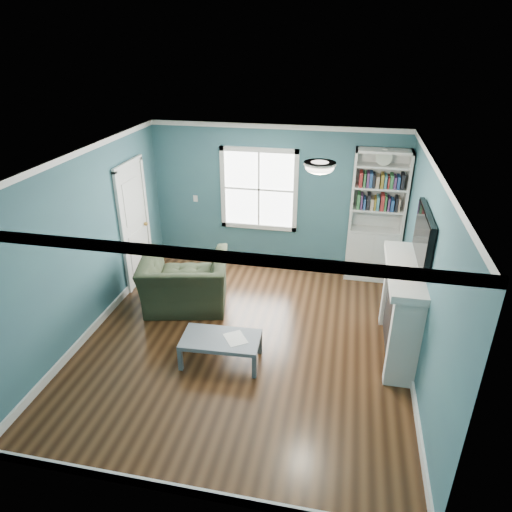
# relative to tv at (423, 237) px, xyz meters

# --- Properties ---
(floor) EXTENTS (5.00, 5.00, 0.00)m
(floor) POSITION_rel_tv_xyz_m (-2.20, -0.20, -1.72)
(floor) COLOR black
(floor) RESTS_ON ground
(room_walls) EXTENTS (5.00, 5.00, 5.00)m
(room_walls) POSITION_rel_tv_xyz_m (-2.20, -0.20, -0.14)
(room_walls) COLOR #34596A
(room_walls) RESTS_ON ground
(trim) EXTENTS (4.50, 5.00, 2.60)m
(trim) POSITION_rel_tv_xyz_m (-2.20, -0.20, -0.49)
(trim) COLOR white
(trim) RESTS_ON ground
(window) EXTENTS (1.40, 0.06, 1.50)m
(window) POSITION_rel_tv_xyz_m (-2.50, 2.29, -0.27)
(window) COLOR white
(window) RESTS_ON room_walls
(bookshelf) EXTENTS (0.90, 0.35, 2.31)m
(bookshelf) POSITION_rel_tv_xyz_m (-0.43, 2.10, -0.80)
(bookshelf) COLOR silver
(bookshelf) RESTS_ON ground
(fireplace) EXTENTS (0.44, 1.58, 1.30)m
(fireplace) POSITION_rel_tv_xyz_m (-0.12, 0.00, -1.09)
(fireplace) COLOR black
(fireplace) RESTS_ON ground
(tv) EXTENTS (0.06, 1.10, 0.65)m
(tv) POSITION_rel_tv_xyz_m (0.00, 0.00, 0.00)
(tv) COLOR black
(tv) RESTS_ON fireplace
(door) EXTENTS (0.12, 0.98, 2.17)m
(door) POSITION_rel_tv_xyz_m (-4.42, 1.20, -0.65)
(door) COLOR silver
(door) RESTS_ON ground
(ceiling_fixture) EXTENTS (0.38, 0.38, 0.15)m
(ceiling_fixture) POSITION_rel_tv_xyz_m (-1.30, -0.10, 0.82)
(ceiling_fixture) COLOR white
(ceiling_fixture) RESTS_ON room_walls
(light_switch) EXTENTS (0.08, 0.01, 0.12)m
(light_switch) POSITION_rel_tv_xyz_m (-3.70, 2.28, -0.52)
(light_switch) COLOR white
(light_switch) RESTS_ON room_walls
(recliner) EXTENTS (1.46, 1.12, 1.14)m
(recliner) POSITION_rel_tv_xyz_m (-3.32, 0.51, -1.15)
(recliner) COLOR #252E1D
(recliner) RESTS_ON ground
(coffee_table) EXTENTS (1.05, 0.61, 0.37)m
(coffee_table) POSITION_rel_tv_xyz_m (-2.41, -0.70, -1.40)
(coffee_table) COLOR #515961
(coffee_table) RESTS_ON ground
(paper_sheet) EXTENTS (0.38, 0.39, 0.00)m
(paper_sheet) POSITION_rel_tv_xyz_m (-2.22, -0.68, -1.35)
(paper_sheet) COLOR white
(paper_sheet) RESTS_ON coffee_table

